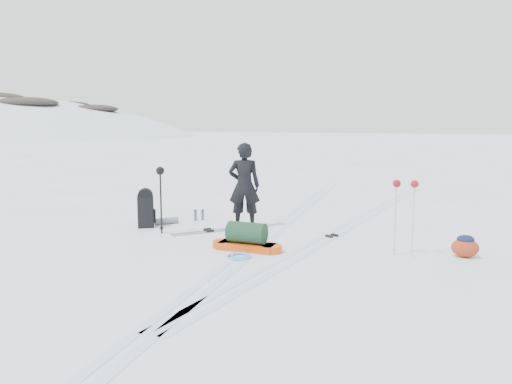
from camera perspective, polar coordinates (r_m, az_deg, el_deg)
ground at (r=10.26m, az=1.15°, el=-5.26°), size 200.00×200.00×0.00m
ski_tracks at (r=10.90m, az=5.76°, el=-4.49°), size 3.38×17.97×0.01m
skier at (r=11.04m, az=-1.36°, el=0.72°), size 0.81×0.66×1.91m
pulk_sled at (r=9.27m, az=-1.06°, el=-5.44°), size 1.37×0.45×0.52m
expedition_rucksack at (r=11.49m, az=-12.20°, el=-1.93°), size 0.69×0.93×0.89m
ski_poles_black at (r=10.69m, az=-10.88°, el=1.48°), size 0.18×0.20×1.43m
ski_poles_silver at (r=9.05m, az=16.69°, el=-0.05°), size 0.43×0.18×1.36m
touring_skis_grey at (r=10.87m, az=-5.43°, el=-4.47°), size 1.32×1.38×0.06m
touring_skis_white at (r=10.41m, az=8.65°, el=-5.08°), size 1.54×1.06×0.06m
rope_coil at (r=8.79m, az=-1.91°, el=-7.35°), size 0.46×0.46×0.05m
small_daypack at (r=9.52m, az=22.79°, el=-5.75°), size 0.57×0.53×0.40m
thermos_pair at (r=12.13m, az=-6.54°, el=-2.64°), size 0.18×0.25×0.27m
stuff_sack at (r=10.68m, az=-1.10°, el=-4.16°), size 0.36×0.29×0.21m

